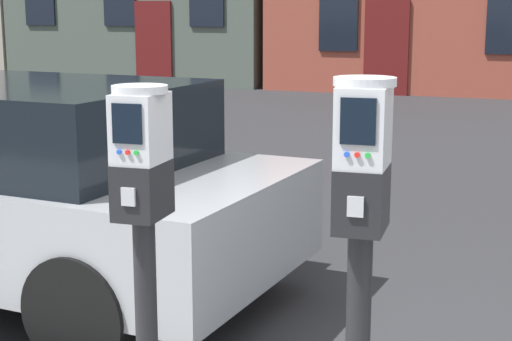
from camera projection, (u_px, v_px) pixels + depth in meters
parking_meter_near_kerb at (143, 201)px, 3.11m from camera, size 0.23×0.26×1.47m
parking_meter_twin_adjacent at (361, 212)px, 2.79m from camera, size 0.23×0.26×1.52m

